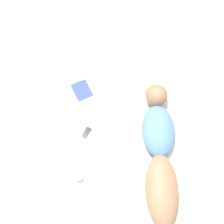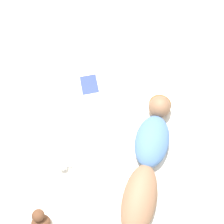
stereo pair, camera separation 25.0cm
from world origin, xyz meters
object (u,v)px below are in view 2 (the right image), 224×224
object	(u,v)px
open_magazine	(77,87)
cell_phone	(83,126)
person	(149,157)
coffee_mug	(63,166)

from	to	relation	value
open_magazine	cell_phone	bearing A→B (deg)	-91.80
person	cell_phone	distance (m)	0.68
coffee_mug	cell_phone	bearing A→B (deg)	65.41
cell_phone	open_magazine	bearing A→B (deg)	141.75
person	cell_phone	size ratio (longest dim) A/B	8.30
person	open_magazine	distance (m)	1.01
open_magazine	coffee_mug	world-z (taller)	coffee_mug
open_magazine	cell_phone	world-z (taller)	same
coffee_mug	open_magazine	bearing A→B (deg)	81.18
coffee_mug	cell_phone	xyz separation A→B (m)	(0.17, 0.38, -0.03)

